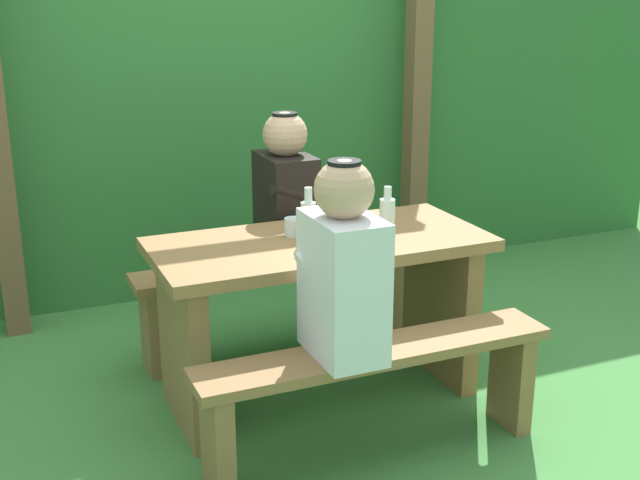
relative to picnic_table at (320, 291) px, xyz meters
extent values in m
plane|color=#438340|center=(0.00, 0.00, -0.50)|extent=(12.00, 12.00, 0.00)
cube|color=#2F6C32|center=(0.00, 1.76, 0.54)|extent=(6.40, 0.62, 2.07)
cube|color=brown|center=(1.17, 1.27, 0.61)|extent=(0.12, 0.12, 2.21)
cube|color=olive|center=(0.00, 0.00, 0.21)|extent=(1.40, 0.64, 0.05)
cube|color=olive|center=(-0.60, 0.00, -0.16)|extent=(0.08, 0.54, 0.68)
cube|color=olive|center=(0.60, 0.00, -0.16)|extent=(0.08, 0.54, 0.68)
cube|color=olive|center=(0.00, -0.53, -0.06)|extent=(1.40, 0.24, 0.04)
cube|color=olive|center=(-0.62, -0.53, -0.29)|extent=(0.07, 0.22, 0.42)
cube|color=olive|center=(0.62, -0.53, -0.29)|extent=(0.07, 0.22, 0.42)
cube|color=olive|center=(0.00, 0.53, -0.06)|extent=(1.40, 0.24, 0.04)
cube|color=olive|center=(-0.62, 0.53, -0.29)|extent=(0.07, 0.22, 0.42)
cube|color=olive|center=(0.62, 0.53, -0.29)|extent=(0.07, 0.22, 0.42)
cube|color=silver|center=(-0.14, -0.53, 0.22)|extent=(0.22, 0.34, 0.52)
sphere|color=tan|center=(-0.14, -0.53, 0.58)|extent=(0.21, 0.21, 0.21)
cylinder|color=black|center=(-0.14, -0.53, 0.67)|extent=(0.12, 0.12, 0.02)
cylinder|color=silver|center=(-0.14, -0.39, 0.33)|extent=(0.25, 0.07, 0.15)
cube|color=black|center=(0.05, 0.53, 0.22)|extent=(0.22, 0.34, 0.52)
sphere|color=tan|center=(0.05, 0.53, 0.58)|extent=(0.21, 0.21, 0.21)
cylinder|color=black|center=(0.05, 0.53, 0.67)|extent=(0.12, 0.12, 0.02)
cylinder|color=black|center=(0.05, 0.39, 0.33)|extent=(0.25, 0.07, 0.15)
cylinder|color=silver|center=(-0.08, 0.09, 0.27)|extent=(0.08, 0.08, 0.08)
cylinder|color=silver|center=(-0.06, -0.02, 0.32)|extent=(0.06, 0.06, 0.17)
cylinder|color=silver|center=(-0.06, -0.02, 0.43)|extent=(0.03, 0.03, 0.06)
cylinder|color=silver|center=(0.26, -0.09, 0.31)|extent=(0.07, 0.07, 0.16)
cylinder|color=silver|center=(0.26, -0.09, 0.42)|extent=(0.03, 0.03, 0.05)
cube|color=black|center=(0.08, 0.06, 0.24)|extent=(0.13, 0.16, 0.01)
camera|label=1|loc=(-1.29, -2.99, 1.26)|focal=46.09mm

